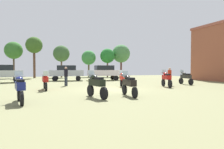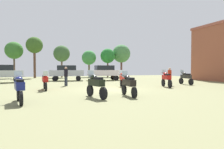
# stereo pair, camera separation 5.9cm
# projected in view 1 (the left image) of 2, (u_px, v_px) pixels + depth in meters

# --- Properties ---
(ground_plane) EXTENTS (44.00, 52.00, 0.02)m
(ground_plane) POSITION_uv_depth(u_px,v_px,m) (111.00, 89.00, 14.69)
(ground_plane) COLOR #787850
(motorcycle_1) EXTENTS (0.62, 2.11, 1.46)m
(motorcycle_1) POSITION_uv_depth(u_px,v_px,m) (186.00, 77.00, 18.94)
(motorcycle_1) COLOR black
(motorcycle_1) RESTS_ON ground
(motorcycle_2) EXTENTS (0.62, 2.19, 1.44)m
(motorcycle_2) POSITION_uv_depth(u_px,v_px,m) (129.00, 84.00, 10.99)
(motorcycle_2) COLOR black
(motorcycle_2) RESTS_ON ground
(motorcycle_3) EXTENTS (0.68, 2.12, 1.47)m
(motorcycle_3) POSITION_uv_depth(u_px,v_px,m) (20.00, 87.00, 8.77)
(motorcycle_3) COLOR black
(motorcycle_3) RESTS_ON ground
(motorcycle_5) EXTENTS (0.74, 2.11, 1.49)m
(motorcycle_5) POSITION_uv_depth(u_px,v_px,m) (96.00, 84.00, 10.33)
(motorcycle_5) COLOR black
(motorcycle_5) RESTS_ON ground
(motorcycle_7) EXTENTS (0.78, 2.14, 1.50)m
(motorcycle_7) POSITION_uv_depth(u_px,v_px,m) (166.00, 79.00, 16.33)
(motorcycle_7) COLOR black
(motorcycle_7) RESTS_ON ground
(motorcycle_8) EXTENTS (0.62, 2.18, 1.44)m
(motorcycle_8) POSITION_uv_depth(u_px,v_px,m) (45.00, 80.00, 14.18)
(motorcycle_8) COLOR black
(motorcycle_8) RESTS_ON ground
(motorcycle_9) EXTENTS (0.73, 2.07, 1.45)m
(motorcycle_9) POSITION_uv_depth(u_px,v_px,m) (123.00, 79.00, 16.37)
(motorcycle_9) COLOR black
(motorcycle_9) RESTS_ON ground
(car_1) EXTENTS (4.55, 2.54, 2.00)m
(car_1) POSITION_uv_depth(u_px,v_px,m) (67.00, 72.00, 24.99)
(car_1) COLOR black
(car_1) RESTS_ON ground
(car_2) EXTENTS (4.35, 1.93, 2.00)m
(car_2) POSITION_uv_depth(u_px,v_px,m) (104.00, 72.00, 25.62)
(car_2) COLOR black
(car_2) RESTS_ON ground
(car_3) EXTENTS (4.50, 2.36, 2.00)m
(car_3) POSITION_uv_depth(u_px,v_px,m) (1.00, 72.00, 21.25)
(car_3) COLOR black
(car_3) RESTS_ON ground
(person_1) EXTENTS (0.48, 0.48, 1.75)m
(person_1) POSITION_uv_depth(u_px,v_px,m) (66.00, 75.00, 17.48)
(person_1) COLOR #2D3341
(person_1) RESTS_ON ground
(person_2) EXTENTS (0.37, 0.37, 1.67)m
(person_2) POSITION_uv_depth(u_px,v_px,m) (170.00, 75.00, 17.73)
(person_2) COLOR #313247
(person_2) RESTS_ON ground
(tree_2) EXTENTS (2.71, 2.71, 6.87)m
(tree_2) POSITION_uv_depth(u_px,v_px,m) (34.00, 46.00, 31.84)
(tree_2) COLOR brown
(tree_2) RESTS_ON ground
(tree_3) EXTENTS (2.90, 2.90, 5.71)m
(tree_3) POSITION_uv_depth(u_px,v_px,m) (61.00, 54.00, 34.07)
(tree_3) COLOR brown
(tree_3) RESTS_ON ground
(tree_5) EXTENTS (3.52, 3.52, 6.30)m
(tree_5) POSITION_uv_depth(u_px,v_px,m) (121.00, 54.00, 37.69)
(tree_5) COLOR brown
(tree_5) RESTS_ON ground
(tree_6) EXTENTS (2.68, 2.68, 4.98)m
(tree_6) POSITION_uv_depth(u_px,v_px,m) (89.00, 58.00, 35.98)
(tree_6) COLOR brown
(tree_6) RESTS_ON ground
(tree_8) EXTENTS (2.88, 2.88, 6.08)m
(tree_8) POSITION_uv_depth(u_px,v_px,m) (14.00, 51.00, 31.96)
(tree_8) COLOR brown
(tree_8) RESTS_ON ground
(tree_9) EXTENTS (2.74, 2.74, 5.36)m
(tree_9) POSITION_uv_depth(u_px,v_px,m) (107.00, 56.00, 36.10)
(tree_9) COLOR #50392E
(tree_9) RESTS_ON ground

